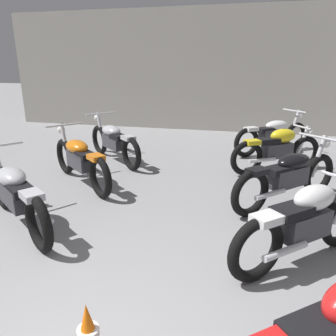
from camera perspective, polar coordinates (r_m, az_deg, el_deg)
The scene contains 8 objects.
back_wall at distance 10.22m, azimuth 8.13°, elevation 16.65°, with size 13.41×0.24×3.60m, color #9E998E.
motorcycle_left_row_1 at distance 4.50m, azimuth -25.38°, elevation -4.06°, with size 1.83×1.35×0.97m.
motorcycle_left_row_2 at distance 5.72m, azimuth -15.34°, elevation 1.55°, with size 1.76×1.45×0.97m.
motorcycle_left_row_3 at distance 6.95m, azimuth -9.61°, elevation 4.80°, with size 1.71×1.50×0.97m.
motorcycle_right_row_1 at distance 3.64m, azimuth 23.15°, elevation -8.81°, with size 1.52×1.42×0.88m.
motorcycle_right_row_2 at distance 5.02m, azimuth 20.59°, elevation -1.26°, with size 1.60×1.62×0.97m.
motorcycle_right_row_3 at distance 6.49m, azimuth 18.85°, elevation 3.19°, with size 1.73×1.13×0.88m.
motorcycle_right_row_4 at distance 7.88m, azimuth 18.10°, elevation 5.71°, with size 1.73×1.49×0.97m.
Camera 1 is at (1.07, -0.99, 2.01)m, focal length 34.40 mm.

